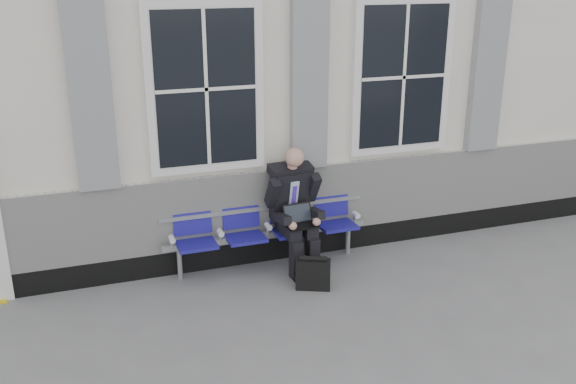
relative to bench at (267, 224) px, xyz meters
name	(u,v)px	position (x,y,z in m)	size (l,w,h in m)	color
ground	(424,294)	(1.49, -1.32, -0.55)	(70.00, 70.00, 0.00)	slate
station_building	(316,59)	(1.47, 2.15, 1.67)	(14.40, 4.40, 4.49)	white
bench	(267,224)	(0.00, 0.00, 0.00)	(2.60, 0.47, 0.91)	#9EA0A3
businessman	(294,205)	(0.31, -0.14, 0.27)	(0.66, 0.88, 1.54)	black
briefcase	(313,274)	(0.32, -0.77, -0.36)	(0.43, 0.31, 0.41)	black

